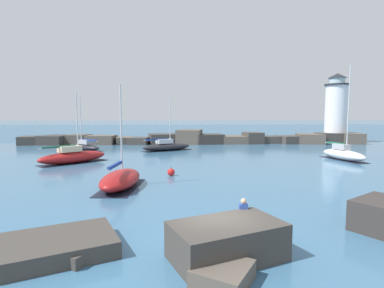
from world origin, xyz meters
name	(u,v)px	position (x,y,z in m)	size (l,w,h in m)	color
ground_plane	(216,249)	(0.00, 0.00, 0.00)	(600.00, 600.00, 0.00)	#3D6B8E
open_sea_beyond	(184,129)	(0.00, 104.51, 0.00)	(400.00, 116.00, 0.01)	#2D5B7F
breakwater_jetty	(201,139)	(2.39, 44.50, 0.89)	(64.17, 6.87, 2.60)	#423D38
lighthouse	(336,113)	(28.52, 45.31, 5.74)	(5.32, 5.32, 13.29)	gray
foreground_rocks	(257,235)	(1.62, -0.10, 0.57)	(19.23, 6.95, 1.41)	#383330
sailboat_moored_0	(343,154)	(18.00, 23.26, 0.73)	(3.17, 6.92, 11.04)	silver
sailboat_moored_1	(121,179)	(-5.79, 10.30, 0.63)	(2.97, 6.20, 7.54)	maroon
sailboat_moored_2	(73,156)	(-13.36, 22.06, 0.73)	(6.99, 7.07, 7.86)	maroon
sailboat_moored_3	(84,146)	(-16.06, 34.30, 0.59)	(6.65, 5.58, 8.13)	black
sailboat_moored_4	(166,146)	(-3.50, 33.54, 0.64)	(7.96, 5.83, 7.99)	black
mooring_buoy_orange_near	(171,172)	(-2.22, 14.52, 0.33)	(0.65, 0.65, 0.85)	red
person_on_rocks	(243,217)	(1.26, 0.78, 1.02)	(0.36, 0.24, 1.81)	#282833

